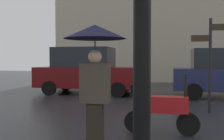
{
  "coord_description": "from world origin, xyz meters",
  "views": [
    {
      "loc": [
        0.23,
        -2.19,
        1.51
      ],
      "look_at": [
        -1.15,
        4.3,
        1.25
      ],
      "focal_mm": 42.81,
      "sensor_mm": 36.0,
      "label": 1
    }
  ],
  "objects_px": {
    "pedestrian_with_umbrella": "(95,52)",
    "street_signpost": "(210,56)",
    "parked_car_right": "(87,71)",
    "parked_scooter": "(159,107)"
  },
  "relations": [
    {
      "from": "pedestrian_with_umbrella",
      "to": "street_signpost",
      "type": "distance_m",
      "value": 4.33
    },
    {
      "from": "parked_car_right",
      "to": "street_signpost",
      "type": "relative_size",
      "value": 1.71
    },
    {
      "from": "parked_scooter",
      "to": "pedestrian_with_umbrella",
      "type": "bearing_deg",
      "value": -136.69
    },
    {
      "from": "parked_car_right",
      "to": "street_signpost",
      "type": "xyz_separation_m",
      "value": [
        4.66,
        -3.45,
        0.61
      ]
    },
    {
      "from": "parked_scooter",
      "to": "parked_car_right",
      "type": "bearing_deg",
      "value": 111.7
    },
    {
      "from": "pedestrian_with_umbrella",
      "to": "street_signpost",
      "type": "height_order",
      "value": "street_signpost"
    },
    {
      "from": "parked_car_right",
      "to": "parked_scooter",
      "type": "bearing_deg",
      "value": 136.4
    },
    {
      "from": "parked_scooter",
      "to": "parked_car_right",
      "type": "xyz_separation_m",
      "value": [
        -3.34,
        5.89,
        0.45
      ]
    },
    {
      "from": "parked_scooter",
      "to": "parked_car_right",
      "type": "distance_m",
      "value": 6.78
    },
    {
      "from": "pedestrian_with_umbrella",
      "to": "parked_car_right",
      "type": "bearing_deg",
      "value": -123.72
    }
  ]
}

